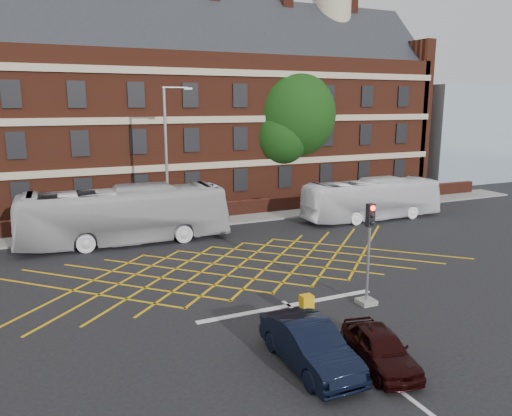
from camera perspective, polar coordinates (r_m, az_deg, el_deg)
name	(u,v)px	position (r m, az deg, el deg)	size (l,w,h in m)	color
ground	(254,279)	(23.99, -0.23, -8.13)	(120.00, 120.00, 0.00)	black
victorian_building	(149,108)	(43.60, -12.11, 11.13)	(51.00, 12.17, 20.40)	#522315
boundary_wall	(179,214)	(35.64, -8.84, -0.67)	(56.00, 0.50, 1.10)	#491E13
far_pavement	(183,224)	(34.82, -8.37, -1.79)	(60.00, 3.00, 0.12)	slate
glass_block	(456,133)	(60.07, 21.87, 7.98)	(14.00, 10.00, 10.00)	#99B2BF
box_junction_hatching	(238,267)	(25.73, -2.07, -6.72)	(11.50, 0.12, 0.02)	#CC990C
stop_line	(289,306)	(21.07, 3.76, -11.06)	(8.00, 0.30, 0.02)	silver
centre_line	(392,384)	(16.26, 15.25, -18.88)	(0.15, 14.00, 0.02)	silver
bus_left	(125,215)	(30.59, -14.75, -0.80)	(2.87, 12.25, 3.41)	#B8B8BC
bus_right	(372,199)	(36.72, 13.11, 0.98)	(2.46, 10.50, 2.92)	white
car_navy	(310,345)	(16.42, 6.14, -15.29)	(1.55, 4.44, 1.46)	black
car_maroon	(380,348)	(16.88, 14.00, -15.25)	(1.46, 3.62, 1.23)	black
deciduous_tree	(290,121)	(43.49, 3.93, 9.90)	(7.85, 7.69, 11.12)	black
traffic_light_near	(368,264)	(21.09, 12.69, -6.22)	(0.70, 0.70, 4.27)	slate
street_lamp	(168,185)	(31.71, -9.98, 2.59)	(2.25, 1.00, 9.21)	slate
utility_cabinet	(306,307)	(19.76, 5.79, -11.20)	(0.48, 0.39, 0.97)	#DB9E0C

